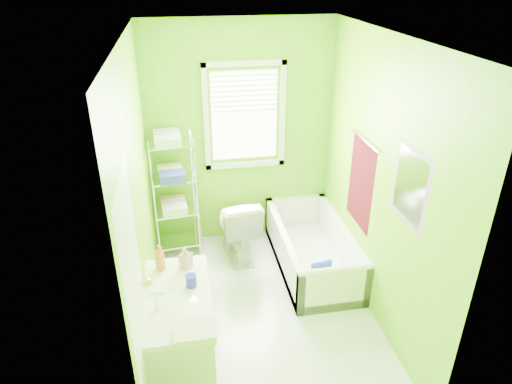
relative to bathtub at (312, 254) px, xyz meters
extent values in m
plane|color=silver|center=(-0.68, -0.62, -0.16)|extent=(2.90, 2.90, 0.00)
cube|color=#60AB08|center=(-0.68, 0.83, 1.14)|extent=(2.10, 0.04, 2.60)
cube|color=#60AB08|center=(-0.68, -2.07, 1.14)|extent=(2.10, 0.04, 2.60)
cube|color=#60AB08|center=(-1.73, -0.62, 1.14)|extent=(0.04, 2.90, 2.60)
cube|color=#60AB08|center=(0.37, -0.62, 1.14)|extent=(0.04, 2.90, 2.60)
cube|color=white|center=(-0.68, -0.62, 2.44)|extent=(2.10, 2.90, 0.04)
cube|color=white|center=(-0.63, 0.82, 1.39)|extent=(0.74, 0.01, 1.01)
cube|color=white|center=(-0.63, 0.80, 0.81)|extent=(0.92, 0.05, 0.06)
cube|color=white|center=(-0.63, 0.80, 1.97)|extent=(0.92, 0.05, 0.06)
cube|color=white|center=(-1.06, 0.80, 1.39)|extent=(0.06, 0.05, 1.22)
cube|color=white|center=(-0.20, 0.80, 1.39)|extent=(0.06, 0.05, 1.22)
cube|color=white|center=(-0.63, 0.79, 1.68)|extent=(0.72, 0.02, 0.50)
cube|color=white|center=(-1.72, -1.62, 0.84)|extent=(0.02, 0.80, 2.00)
sphere|color=gold|center=(-1.68, -1.29, 0.84)|extent=(0.07, 0.07, 0.07)
cube|color=#48080F|center=(0.36, -0.27, 0.99)|extent=(0.02, 0.58, 0.90)
cylinder|color=silver|center=(0.34, -0.27, 1.44)|extent=(0.02, 0.62, 0.02)
cube|color=#CC5972|center=(0.36, -1.17, 1.39)|extent=(0.02, 0.54, 0.64)
cube|color=white|center=(0.35, -1.17, 1.39)|extent=(0.01, 0.44, 0.54)
cube|color=white|center=(0.00, 0.03, -0.11)|extent=(0.74, 1.60, 0.11)
cube|color=white|center=(-0.34, 0.03, 0.08)|extent=(0.07, 1.60, 0.48)
cube|color=white|center=(0.34, 0.03, 0.08)|extent=(0.07, 1.60, 0.48)
cube|color=white|center=(0.00, -0.73, 0.08)|extent=(0.74, 0.07, 0.48)
cube|color=white|center=(0.00, 0.79, 0.08)|extent=(0.74, 0.07, 0.48)
cylinder|color=white|center=(0.00, -0.73, 0.32)|extent=(0.74, 0.07, 0.07)
cylinder|color=#1232AD|center=(0.00, -0.52, -0.03)|extent=(0.32, 0.32, 0.06)
cylinder|color=yellow|center=(0.00, -0.52, 0.02)|extent=(0.30, 0.30, 0.05)
cube|color=#1232AD|center=(-0.02, -0.40, 0.07)|extent=(0.23, 0.08, 0.21)
imported|color=white|center=(-0.80, 0.39, 0.23)|extent=(0.52, 0.81, 0.78)
cube|color=silver|center=(-1.48, -1.20, 0.20)|extent=(0.50, 1.00, 0.72)
cube|color=white|center=(-1.48, -1.20, 0.59)|extent=(0.53, 1.03, 0.05)
ellipsoid|color=white|center=(-1.46, -1.33, 0.58)|extent=(0.34, 0.45, 0.12)
cylinder|color=silver|center=(-1.62, -1.33, 0.68)|extent=(0.03, 0.03, 0.16)
cylinder|color=silver|center=(-1.62, -1.33, 0.75)|extent=(0.12, 0.02, 0.02)
imported|color=#E36443|center=(-1.60, -0.82, 0.72)|extent=(0.12, 0.12, 0.23)
imported|color=#C68091|center=(-1.39, -0.83, 0.71)|extent=(0.12, 0.12, 0.19)
cylinder|color=#1C21B7|center=(-1.36, -1.10, 0.66)|extent=(0.09, 0.09, 0.10)
cube|color=silver|center=(-1.36, -1.65, 0.65)|extent=(0.28, 0.22, 0.07)
cylinder|color=silver|center=(-1.68, 0.41, 0.57)|extent=(0.02, 0.02, 1.46)
cylinder|color=silver|center=(-1.71, 0.69, 0.57)|extent=(0.02, 0.02, 1.46)
cylinder|color=silver|center=(-1.22, 0.45, 0.57)|extent=(0.02, 0.02, 1.46)
cylinder|color=silver|center=(-1.25, 0.73, 0.57)|extent=(0.02, 0.02, 1.46)
cube|color=silver|center=(-1.47, 0.57, -0.03)|extent=(0.51, 0.34, 0.02)
cube|color=silver|center=(-1.47, 0.57, 0.38)|extent=(0.51, 0.34, 0.02)
cube|color=silver|center=(-1.47, 0.57, 0.79)|extent=(0.51, 0.34, 0.02)
cube|color=silver|center=(-1.47, 0.57, 1.20)|extent=(0.51, 0.34, 0.02)
cube|color=silver|center=(-1.49, 0.48, 1.26)|extent=(0.29, 0.21, 0.10)
cube|color=silver|center=(-1.50, 0.68, 1.26)|extent=(0.29, 0.21, 0.10)
cube|color=#2F40AB|center=(-1.47, 0.48, 0.85)|extent=(0.29, 0.21, 0.10)
cube|color=#E2DB8A|center=(-1.50, 0.68, 0.85)|extent=(0.29, 0.21, 0.10)
cube|color=silver|center=(-1.48, 0.50, 0.44)|extent=(0.29, 0.21, 0.10)
cube|color=#F4A6BC|center=(-1.50, 0.69, 0.44)|extent=(0.29, 0.21, 0.10)
cube|color=#F4A6BC|center=(-1.23, 0.59, 0.12)|extent=(0.05, 0.26, 0.46)
camera|label=1|loc=(-1.35, -4.06, 2.93)|focal=32.00mm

